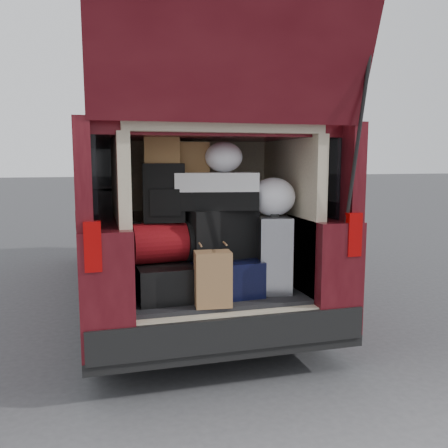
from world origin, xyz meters
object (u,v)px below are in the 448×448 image
(black_hardshell, at_px, (166,278))
(backpack, at_px, (164,193))
(black_soft_case, at_px, (220,233))
(kraft_bag, at_px, (213,279))
(twotone_duffel, at_px, (216,191))
(navy_hardshell, at_px, (220,274))
(silver_roller, at_px, (272,253))
(red_duffel, at_px, (163,242))

(black_hardshell, relative_size, backpack, 1.48)
(black_soft_case, bearing_deg, kraft_bag, -122.24)
(black_hardshell, distance_m, black_soft_case, 0.52)
(kraft_bag, distance_m, black_soft_case, 0.46)
(kraft_bag, distance_m, twotone_duffel, 0.67)
(navy_hardshell, xyz_separation_m, silver_roller, (0.38, -0.07, 0.15))
(black_hardshell, height_order, red_duffel, red_duffel)
(silver_roller, height_order, twotone_duffel, twotone_duffel)
(navy_hardshell, bearing_deg, black_hardshell, 174.49)
(kraft_bag, relative_size, backpack, 0.90)
(black_soft_case, distance_m, twotone_duffel, 0.32)
(black_hardshell, xyz_separation_m, silver_roller, (0.79, -0.08, 0.16))
(navy_hardshell, xyz_separation_m, black_soft_case, (0.00, 0.02, 0.31))
(kraft_bag, height_order, backpack, backpack)
(twotone_duffel, bearing_deg, kraft_bag, -97.50)
(silver_roller, relative_size, red_duffel, 1.26)
(kraft_bag, relative_size, twotone_duffel, 0.63)
(black_hardshell, xyz_separation_m, twotone_duffel, (0.37, -0.01, 0.63))
(navy_hardshell, distance_m, kraft_bag, 0.37)
(black_hardshell, distance_m, kraft_bag, 0.44)
(black_soft_case, distance_m, backpack, 0.52)
(navy_hardshell, xyz_separation_m, twotone_duffel, (-0.03, 0.01, 0.62))
(silver_roller, height_order, kraft_bag, silver_roller)
(black_hardshell, distance_m, backpack, 0.62)
(kraft_bag, height_order, black_soft_case, black_soft_case)
(red_duffel, xyz_separation_m, backpack, (0.01, 0.01, 0.35))
(twotone_duffel, bearing_deg, navy_hardshell, -2.81)
(black_hardshell, height_order, backpack, backpack)
(silver_roller, bearing_deg, backpack, -175.93)
(red_duffel, bearing_deg, black_hardshell, 28.60)
(black_hardshell, height_order, twotone_duffel, twotone_duffel)
(kraft_bag, bearing_deg, red_duffel, 135.11)
(red_duffel, height_order, backpack, backpack)
(navy_hardshell, relative_size, black_soft_case, 1.19)
(twotone_duffel, bearing_deg, black_hardshell, -170.84)
(navy_hardshell, xyz_separation_m, backpack, (-0.41, 0.01, 0.61))
(red_duffel, relative_size, black_soft_case, 0.90)
(black_soft_case, height_order, twotone_duffel, twotone_duffel)
(black_hardshell, xyz_separation_m, black_soft_case, (0.41, 0.00, 0.32))
(silver_roller, xyz_separation_m, kraft_bag, (-0.53, -0.27, -0.10))
(red_duffel, bearing_deg, black_soft_case, -3.78)
(kraft_bag, xyz_separation_m, red_duffel, (-0.28, 0.34, 0.20))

